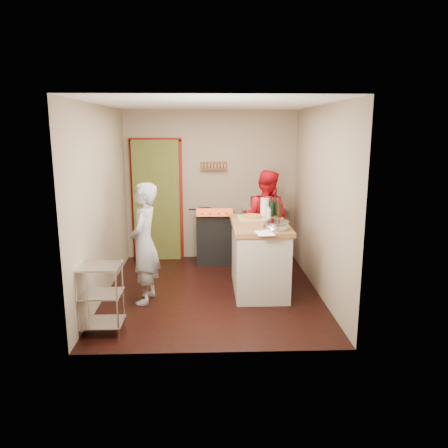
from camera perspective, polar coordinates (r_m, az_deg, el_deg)
The scene contains 10 objects.
floor at distance 6.34m, azimuth -1.53°, elevation -8.78°, with size 3.50×3.50×0.00m, color black.
back_wall at distance 7.80m, azimuth -6.42°, elevation 3.78°, with size 3.00×0.44×2.60m.
left_wall at distance 6.17m, azimuth -15.69°, elevation 2.71°, with size 0.04×3.50×2.60m, color gray.
right_wall at distance 6.19m, azimuth 12.45°, elevation 2.91°, with size 0.04×3.50×2.60m, color gray.
ceiling at distance 5.92m, azimuth -1.68°, elevation 15.50°, with size 3.00×3.50×0.02m, color white.
stove at distance 7.56m, azimuth -1.29°, elevation -1.69°, with size 0.60×0.63×1.00m.
wire_shelving at distance 5.21m, azimuth -15.82°, elevation -8.90°, with size 0.48×0.40×0.80m.
island at distance 6.26m, azimuth 4.64°, elevation -4.06°, with size 0.78×1.45×1.30m.
person_stripe at distance 5.84m, azimuth -10.38°, elevation -2.54°, with size 0.59×0.38×1.61m, color #B5B5BA.
person_red at distance 7.33m, azimuth 5.48°, elevation 0.69°, with size 0.79×0.61×1.62m, color red.
Camera 1 is at (-0.05, -5.91, 2.29)m, focal length 35.00 mm.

